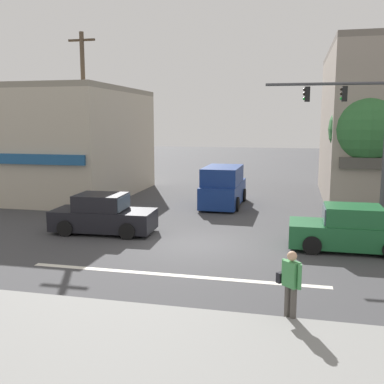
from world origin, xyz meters
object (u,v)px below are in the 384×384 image
object	(u,v)px
utility_pole_near_left	(85,119)
van_parked_curbside	(223,187)
street_tree	(366,130)
pedestrian_foreground_with_bag	(290,282)
traffic_light_mast	(361,129)
sedan_crossing_center	(350,230)
sedan_waiting_far	(103,215)

from	to	relation	value
utility_pole_near_left	van_parked_curbside	world-z (taller)	utility_pole_near_left
street_tree	pedestrian_foreground_with_bag	distance (m)	13.35
traffic_light_mast	sedan_crossing_center	distance (m)	4.70
sedan_waiting_far	pedestrian_foreground_with_bag	distance (m)	10.05
traffic_light_mast	sedan_waiting_far	world-z (taller)	traffic_light_mast
sedan_crossing_center	pedestrian_foreground_with_bag	bearing A→B (deg)	-107.12
sedan_waiting_far	pedestrian_foreground_with_bag	world-z (taller)	pedestrian_foreground_with_bag
utility_pole_near_left	sedan_crossing_center	distance (m)	14.09
street_tree	utility_pole_near_left	world-z (taller)	utility_pole_near_left
utility_pole_near_left	sedan_waiting_far	bearing A→B (deg)	-57.76
traffic_light_mast	pedestrian_foreground_with_bag	distance (m)	10.31
traffic_light_mast	sedan_waiting_far	size ratio (longest dim) A/B	1.49
sedan_waiting_far	pedestrian_foreground_with_bag	size ratio (longest dim) A/B	2.50
street_tree	traffic_light_mast	bearing A→B (deg)	-101.13
sedan_crossing_center	pedestrian_foreground_with_bag	world-z (taller)	pedestrian_foreground_with_bag
sedan_crossing_center	van_parked_curbside	bearing A→B (deg)	127.90
sedan_waiting_far	sedan_crossing_center	bearing A→B (deg)	-2.26
van_parked_curbside	sedan_crossing_center	size ratio (longest dim) A/B	1.12
sedan_crossing_center	pedestrian_foreground_with_bag	xyz separation A→B (m)	(-1.95, -6.33, 0.24)
traffic_light_mast	utility_pole_near_left	bearing A→B (deg)	170.83
van_parked_curbside	pedestrian_foreground_with_bag	distance (m)	14.06
street_tree	sedan_crossing_center	size ratio (longest dim) A/B	1.41
utility_pole_near_left	pedestrian_foreground_with_bag	bearing A→B (deg)	-47.65
traffic_light_mast	pedestrian_foreground_with_bag	world-z (taller)	traffic_light_mast
sedan_waiting_far	pedestrian_foreground_with_bag	xyz separation A→B (m)	(7.48, -6.70, 0.24)
traffic_light_mast	sedan_crossing_center	world-z (taller)	traffic_light_mast
sedan_waiting_far	street_tree	bearing A→B (deg)	29.01
street_tree	van_parked_curbside	size ratio (longest dim) A/B	1.25
utility_pole_near_left	sedan_crossing_center	world-z (taller)	utility_pole_near_left
traffic_light_mast	pedestrian_foreground_with_bag	size ratio (longest dim) A/B	3.71
sedan_waiting_far	traffic_light_mast	bearing A→B (deg)	15.37
street_tree	utility_pole_near_left	bearing A→B (deg)	-175.70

